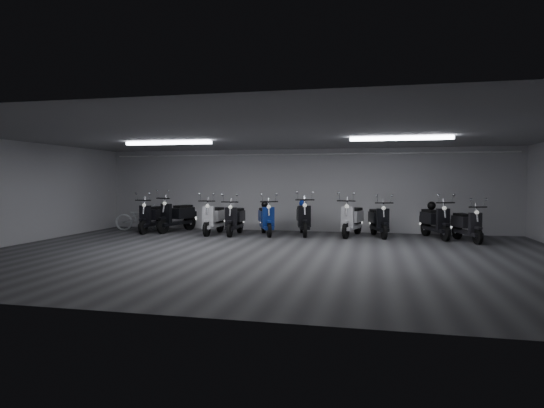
% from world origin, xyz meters
% --- Properties ---
extents(floor, '(14.00, 10.00, 0.01)m').
position_xyz_m(floor, '(0.00, 0.00, -0.01)').
color(floor, '#39393B').
rests_on(floor, ground).
extents(ceiling, '(14.00, 10.00, 0.01)m').
position_xyz_m(ceiling, '(0.00, 0.00, 2.80)').
color(ceiling, gray).
rests_on(ceiling, ground).
extents(back_wall, '(14.00, 0.01, 2.80)m').
position_xyz_m(back_wall, '(0.00, 5.00, 1.40)').
color(back_wall, '#B0AFB2').
rests_on(back_wall, ground).
extents(front_wall, '(14.00, 0.01, 2.80)m').
position_xyz_m(front_wall, '(0.00, -5.00, 1.40)').
color(front_wall, '#B0AFB2').
rests_on(front_wall, ground).
extents(left_wall, '(0.01, 10.00, 2.80)m').
position_xyz_m(left_wall, '(-7.00, 0.00, 1.40)').
color(left_wall, '#B0AFB2').
rests_on(left_wall, ground).
extents(fluor_strip_left, '(2.40, 0.18, 0.08)m').
position_xyz_m(fluor_strip_left, '(-3.00, 1.00, 2.74)').
color(fluor_strip_left, white).
rests_on(fluor_strip_left, ceiling).
extents(fluor_strip_right, '(2.40, 0.18, 0.08)m').
position_xyz_m(fluor_strip_right, '(3.00, 1.00, 2.74)').
color(fluor_strip_right, white).
rests_on(fluor_strip_right, ceiling).
extents(conduit, '(13.60, 0.05, 0.05)m').
position_xyz_m(conduit, '(0.00, 4.92, 2.62)').
color(conduit, white).
rests_on(conduit, back_wall).
extents(scooter_0, '(0.61, 1.83, 1.36)m').
position_xyz_m(scooter_0, '(-4.82, 3.54, 0.68)').
color(scooter_0, black).
rests_on(scooter_0, floor).
extents(scooter_1, '(1.23, 2.03, 1.43)m').
position_xyz_m(scooter_1, '(-4.07, 3.84, 0.72)').
color(scooter_1, black).
rests_on(scooter_1, floor).
extents(scooter_2, '(0.64, 1.84, 1.37)m').
position_xyz_m(scooter_2, '(-2.62, 3.46, 0.68)').
color(scooter_2, silver).
rests_on(scooter_2, floor).
extents(scooter_3, '(0.65, 1.81, 1.34)m').
position_xyz_m(scooter_3, '(-1.89, 3.41, 0.67)').
color(scooter_3, black).
rests_on(scooter_3, floor).
extents(scooter_4, '(1.23, 1.92, 1.35)m').
position_xyz_m(scooter_4, '(-0.91, 3.59, 0.68)').
color(scooter_4, navy).
rests_on(scooter_4, floor).
extents(scooter_5, '(1.04, 2.01, 1.42)m').
position_xyz_m(scooter_5, '(0.23, 3.84, 0.71)').
color(scooter_5, black).
rests_on(scooter_5, floor).
extents(scooter_6, '(1.07, 1.97, 1.40)m').
position_xyz_m(scooter_6, '(1.75, 3.86, 0.70)').
color(scooter_6, silver).
rests_on(scooter_6, floor).
extents(scooter_7, '(1.02, 1.88, 1.33)m').
position_xyz_m(scooter_7, '(2.56, 3.87, 0.67)').
color(scooter_7, black).
rests_on(scooter_7, floor).
extents(scooter_8, '(1.18, 1.93, 1.36)m').
position_xyz_m(scooter_8, '(4.20, 3.87, 0.68)').
color(scooter_8, black).
rests_on(scooter_8, floor).
extents(scooter_9, '(1.04, 1.79, 1.26)m').
position_xyz_m(scooter_9, '(4.98, 3.30, 0.63)').
color(scooter_9, black).
rests_on(scooter_9, floor).
extents(bicycle, '(1.77, 1.15, 1.08)m').
position_xyz_m(bicycle, '(-5.52, 4.06, 0.54)').
color(bicycle, silver).
rests_on(bicycle, floor).
extents(helmet_0, '(0.25, 0.25, 0.25)m').
position_xyz_m(helmet_0, '(4.12, 4.11, 0.97)').
color(helmet_0, black).
rests_on(helmet_0, scooter_8).
extents(helmet_1, '(0.24, 0.24, 0.24)m').
position_xyz_m(helmet_1, '(-1.00, 3.82, 0.96)').
color(helmet_1, black).
rests_on(helmet_1, scooter_4).
extents(helmet_2, '(0.23, 0.23, 0.23)m').
position_xyz_m(helmet_2, '(0.18, 4.10, 1.00)').
color(helmet_2, '#0D2798').
rests_on(helmet_2, scooter_5).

